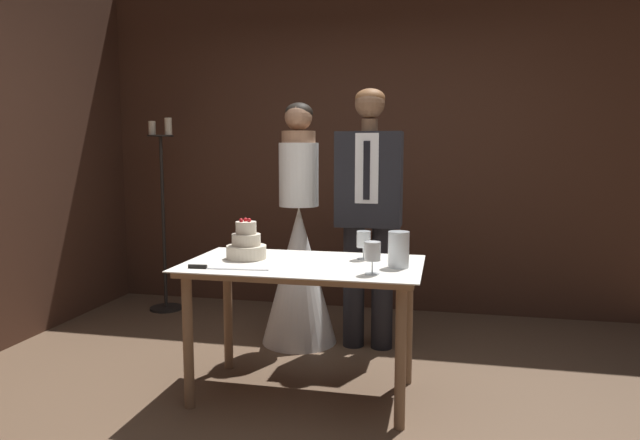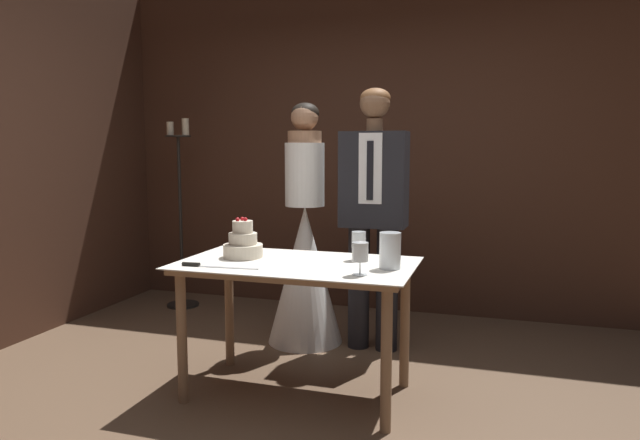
# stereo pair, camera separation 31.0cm
# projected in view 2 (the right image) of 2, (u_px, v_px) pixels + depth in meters

# --- Properties ---
(ground_plane) EXTENTS (40.00, 40.00, 0.00)m
(ground_plane) POSITION_uv_depth(u_px,v_px,m) (298.00, 419.00, 2.96)
(ground_plane) COLOR brown
(wall_back) EXTENTS (4.92, 0.12, 2.87)m
(wall_back) POSITION_uv_depth(u_px,v_px,m) (384.00, 144.00, 4.89)
(wall_back) COLOR #472B1E
(wall_back) RESTS_ON ground_plane
(cake_table) EXTENTS (1.31, 0.76, 0.77)m
(cake_table) POSITION_uv_depth(u_px,v_px,m) (297.00, 279.00, 3.19)
(cake_table) COLOR #8E6B4C
(cake_table) RESTS_ON ground_plane
(tiered_cake) EXTENTS (0.23, 0.23, 0.24)m
(tiered_cake) POSITION_uv_depth(u_px,v_px,m) (243.00, 244.00, 3.32)
(tiered_cake) COLOR beige
(tiered_cake) RESTS_ON cake_table
(cake_knife) EXTENTS (0.44, 0.06, 0.02)m
(cake_knife) POSITION_uv_depth(u_px,v_px,m) (205.00, 266.00, 3.06)
(cake_knife) COLOR silver
(cake_knife) RESTS_ON cake_table
(wine_glass_near) EXTENTS (0.08, 0.08, 0.17)m
(wine_glass_near) POSITION_uv_depth(u_px,v_px,m) (360.00, 253.00, 2.85)
(wine_glass_near) COLOR silver
(wine_glass_near) RESTS_ON cake_table
(wine_glass_middle) EXTENTS (0.08, 0.08, 0.16)m
(wine_glass_middle) POSITION_uv_depth(u_px,v_px,m) (359.00, 241.00, 3.24)
(wine_glass_middle) COLOR silver
(wine_glass_middle) RESTS_ON cake_table
(hurricane_candle) EXTENTS (0.11, 0.11, 0.19)m
(hurricane_candle) POSITION_uv_depth(u_px,v_px,m) (390.00, 251.00, 3.00)
(hurricane_candle) COLOR silver
(hurricane_candle) RESTS_ON cake_table
(bride) EXTENTS (0.54, 0.54, 1.72)m
(bride) POSITION_uv_depth(u_px,v_px,m) (305.00, 257.00, 4.10)
(bride) COLOR white
(bride) RESTS_ON ground_plane
(groom) EXTENTS (0.45, 0.25, 1.80)m
(groom) POSITION_uv_depth(u_px,v_px,m) (374.00, 205.00, 3.90)
(groom) COLOR black
(groom) RESTS_ON ground_plane
(candle_stand) EXTENTS (0.28, 0.28, 1.66)m
(candle_stand) POSITION_uv_depth(u_px,v_px,m) (181.00, 221.00, 5.02)
(candle_stand) COLOR black
(candle_stand) RESTS_ON ground_plane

